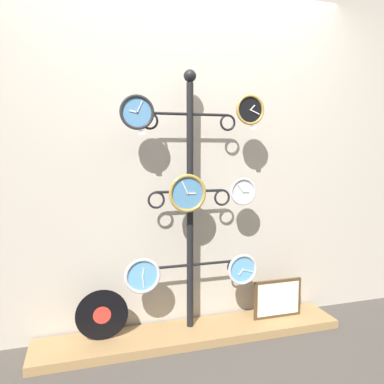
% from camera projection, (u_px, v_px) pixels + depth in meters
% --- Properties ---
extents(ground_plane, '(12.00, 12.00, 0.00)m').
position_uv_depth(ground_plane, '(208.00, 364.00, 2.36)').
color(ground_plane, '#47423D').
extents(shop_wall, '(4.40, 0.04, 2.80)m').
position_uv_depth(shop_wall, '(184.00, 142.00, 2.75)').
color(shop_wall, '#BCB2A3').
rests_on(shop_wall, ground_plane).
extents(low_shelf, '(2.20, 0.36, 0.06)m').
position_uv_depth(low_shelf, '(192.00, 333.00, 2.69)').
color(low_shelf, '#9E7A4C').
rests_on(low_shelf, ground_plane).
extents(display_stand, '(0.78, 0.39, 1.89)m').
position_uv_depth(display_stand, '(190.00, 238.00, 2.67)').
color(display_stand, black).
rests_on(display_stand, ground_plane).
extents(clock_top_left, '(0.22, 0.04, 0.22)m').
position_uv_depth(clock_top_left, '(137.00, 112.00, 2.39)').
color(clock_top_left, '#4C84B2').
extents(clock_top_right, '(0.21, 0.04, 0.21)m').
position_uv_depth(clock_top_right, '(250.00, 110.00, 2.58)').
color(clock_top_right, black).
extents(clock_middle_center, '(0.26, 0.04, 0.26)m').
position_uv_depth(clock_middle_center, '(187.00, 193.00, 2.53)').
color(clock_middle_center, '#4C84B2').
extents(clock_middle_right, '(0.20, 0.04, 0.20)m').
position_uv_depth(clock_middle_right, '(243.00, 192.00, 2.66)').
color(clock_middle_right, silver).
extents(clock_bottom_left, '(0.25, 0.04, 0.25)m').
position_uv_depth(clock_bottom_left, '(142.00, 276.00, 2.51)').
color(clock_bottom_left, '#60A8DB').
extents(clock_bottom_right, '(0.23, 0.04, 0.23)m').
position_uv_depth(clock_bottom_right, '(242.00, 269.00, 2.69)').
color(clock_bottom_right, '#60A8DB').
extents(vinyl_record, '(0.35, 0.01, 0.35)m').
position_uv_depth(vinyl_record, '(102.00, 315.00, 2.52)').
color(vinyl_record, black).
rests_on(vinyl_record, low_shelf).
extents(picture_frame, '(0.39, 0.02, 0.30)m').
position_uv_depth(picture_frame, '(278.00, 298.00, 2.87)').
color(picture_frame, '#4C381E').
rests_on(picture_frame, low_shelf).
extents(price_tag_upper, '(0.04, 0.00, 0.03)m').
position_uv_depth(price_tag_upper, '(142.00, 133.00, 2.41)').
color(price_tag_upper, white).
extents(price_tag_mid, '(0.04, 0.00, 0.03)m').
position_uv_depth(price_tag_mid, '(253.00, 128.00, 2.60)').
color(price_tag_mid, white).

